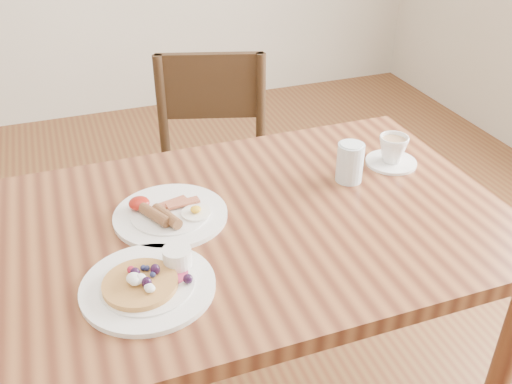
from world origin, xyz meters
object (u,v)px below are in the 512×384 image
breakfast_plate (169,214)px  water_glass (350,163)px  dining_table (256,250)px  chair_far (213,169)px  teacup_saucer (392,152)px  pancake_plate (150,282)px

breakfast_plate → water_glass: (0.48, 0.01, 0.04)m
dining_table → water_glass: size_ratio=11.56×
chair_far → water_glass: 0.72m
teacup_saucer → water_glass: (-0.15, -0.04, 0.02)m
dining_table → teacup_saucer: bearing=15.0°
pancake_plate → water_glass: water_glass is taller
dining_table → breakfast_plate: (-0.20, 0.07, 0.11)m
dining_table → pancake_plate: pancake_plate is taller
teacup_saucer → water_glass: water_glass is taller
chair_far → pancake_plate: chair_far is taller
pancake_plate → breakfast_plate: 0.25m
chair_far → breakfast_plate: size_ratio=3.26×
dining_table → pancake_plate: (-0.29, -0.16, 0.11)m
pancake_plate → breakfast_plate: pancake_plate is taller
dining_table → pancake_plate: 0.35m
dining_table → teacup_saucer: 0.48m
pancake_plate → dining_table: bearing=29.7°
teacup_saucer → water_glass: 0.16m
teacup_saucer → pancake_plate: bearing=-158.8°
dining_table → water_glass: water_glass is taller
pancake_plate → teacup_saucer: size_ratio=1.93×
dining_table → teacup_saucer: size_ratio=8.57×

